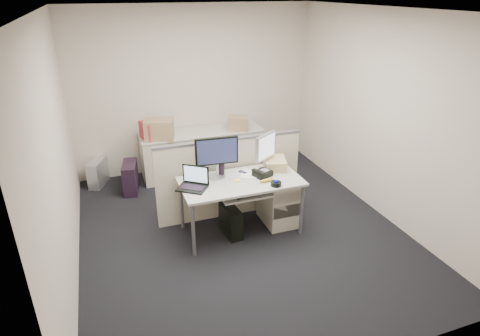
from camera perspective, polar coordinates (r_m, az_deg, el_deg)
name	(u,v)px	position (r m, az deg, el deg)	size (l,w,h in m)	color
floor	(241,230)	(5.33, 0.11, -8.88)	(4.00, 4.50, 0.01)	black
ceiling	(241,10)	(4.46, 0.14, 21.59)	(4.00, 4.50, 0.01)	white
wall_back	(195,90)	(6.80, -6.43, 10.91)	(4.00, 0.02, 2.70)	beige
wall_front	(351,235)	(2.92, 15.46, -9.14)	(4.00, 0.02, 2.70)	beige
wall_left	(57,155)	(4.50, -24.60, 1.70)	(0.02, 4.50, 2.70)	beige
wall_right	(382,116)	(5.69, 19.59, 6.97)	(0.02, 4.50, 2.70)	beige
desk	(241,185)	(4.99, 0.11, -2.44)	(1.50, 0.75, 0.73)	#B3B0A9
keyboard_tray	(246,195)	(4.86, 0.83, -3.81)	(0.62, 0.32, 0.02)	#B3B0A9
drawer_pedestal	(278,200)	(5.38, 5.46, -4.54)	(0.40, 0.55, 0.65)	#BDB6A5
cubicle_partition	(230,179)	(5.42, -1.48, -1.52)	(2.00, 0.06, 1.10)	beige
back_counter	(202,153)	(6.80, -5.40, 2.20)	(2.00, 0.60, 0.72)	#BDB6A5
monitor_main	(217,158)	(4.94, -3.32, 1.46)	(0.53, 0.21, 0.53)	black
monitor_small	(265,153)	(5.15, 3.63, 2.19)	(0.40, 0.20, 0.49)	#B7B7BC
laptop	(192,179)	(4.74, -6.88, -1.60)	(0.33, 0.25, 0.25)	black
trackball	(276,184)	(4.84, 5.14, -2.25)	(0.13, 0.13, 0.05)	black
desk_phone	(263,174)	(5.07, 3.23, -0.81)	(0.22, 0.18, 0.07)	black
paper_stack	(249,174)	(5.11, 1.24, -0.90)	(0.20, 0.26, 0.01)	white
sticky_pad	(237,181)	(4.95, -0.43, -1.79)	(0.07, 0.07, 0.01)	#FFE552
travel_mug	(222,170)	(5.07, -2.63, -0.23)	(0.07, 0.07, 0.16)	black
banana	(266,180)	(4.92, 3.78, -1.78)	(0.19, 0.05, 0.04)	gold
cellphone	(243,172)	(5.16, 0.41, -0.61)	(0.06, 0.11, 0.01)	black
manila_folders	(275,163)	(5.29, 4.99, 0.66)	(0.27, 0.35, 0.13)	tan
keyboard	(249,191)	(4.90, 1.22, -3.26)	(0.46, 0.16, 0.03)	black
pc_tower_desk	(231,221)	(5.15, -1.35, -7.54)	(0.17, 0.41, 0.39)	black
pc_tower_spare_dark	(131,177)	(6.42, -15.30, -1.28)	(0.20, 0.50, 0.46)	black
pc_tower_spare_silver	(98,173)	(6.79, -19.57, -0.63)	(0.18, 0.45, 0.42)	#B7B7BC
cardboard_box_left	(159,130)	(6.39, -11.41, 5.34)	(0.44, 0.33, 0.33)	tan
cardboard_box_right	(238,124)	(6.69, -0.30, 6.33)	(0.34, 0.26, 0.25)	tan
red_binder	(146,132)	(6.39, -13.20, 5.03)	(0.07, 0.32, 0.30)	#B22733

